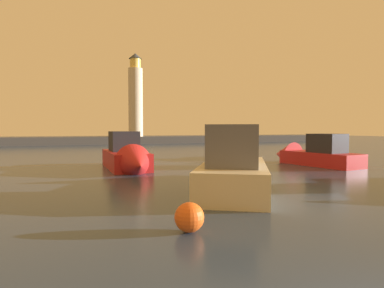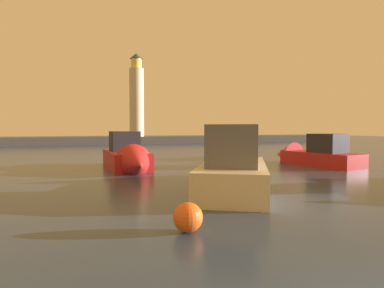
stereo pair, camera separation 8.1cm
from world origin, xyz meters
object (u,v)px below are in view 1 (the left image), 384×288
at_px(motorboat_0, 128,158).
at_px(mooring_buoy, 189,217).
at_px(motorboat_3, 309,154).
at_px(motorboat_4, 239,152).
at_px(lighthouse, 136,97).
at_px(motorboat_2, 235,168).

bearing_deg(motorboat_0, mooring_buoy, -91.66).
distance_m(motorboat_3, mooring_buoy, 20.64).
distance_m(motorboat_4, mooring_buoy, 24.09).
bearing_deg(lighthouse, motorboat_0, -100.40).
bearing_deg(motorboat_4, lighthouse, 97.29).
bearing_deg(lighthouse, motorboat_2, -93.84).
distance_m(lighthouse, mooring_buoy, 57.06).
height_order(motorboat_2, motorboat_4, motorboat_2).
bearing_deg(motorboat_3, motorboat_0, 176.17).
bearing_deg(motorboat_4, motorboat_2, -118.57).
bearing_deg(motorboat_2, motorboat_0, 116.45).
bearing_deg(motorboat_3, motorboat_4, 113.19).
relative_size(motorboat_2, motorboat_3, 1.12).
distance_m(motorboat_2, motorboat_4, 16.39).
distance_m(lighthouse, motorboat_2, 50.40).
xyz_separation_m(motorboat_3, mooring_buoy, (-15.45, -13.68, -0.39)).
height_order(motorboat_4, mooring_buoy, motorboat_4).
height_order(motorboat_3, mooring_buoy, motorboat_3).
xyz_separation_m(motorboat_4, mooring_buoy, (-12.48, -20.60, -0.20)).
bearing_deg(lighthouse, motorboat_3, -79.94).
xyz_separation_m(motorboat_0, motorboat_4, (12.06, 5.91, -0.26)).
relative_size(motorboat_2, mooring_buoy, 11.15).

